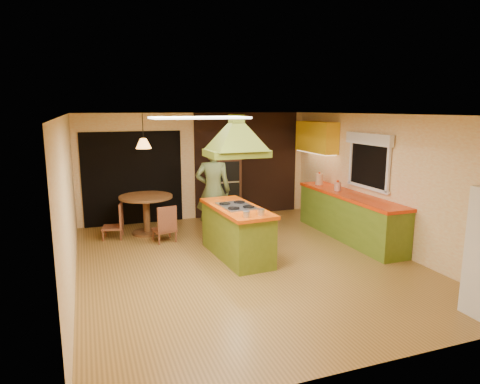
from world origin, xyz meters
name	(u,v)px	position (x,y,z in m)	size (l,w,h in m)	color
ground	(246,262)	(0.00, 0.00, 0.00)	(6.50, 6.50, 0.00)	olive
room_walls	(246,191)	(0.00, 0.00, 1.25)	(5.50, 6.50, 6.50)	#FFE8B6
ceiling_plane	(247,115)	(0.00, 0.00, 2.50)	(6.50, 6.50, 0.00)	silver
brick_panel	(247,164)	(1.25, 3.23, 1.25)	(2.64, 0.03, 2.50)	#381E14
nook_opening	(133,178)	(-1.50, 3.23, 1.05)	(2.20, 0.03, 2.10)	black
right_counter	(349,216)	(2.45, 0.60, 0.46)	(0.62, 3.05, 0.92)	olive
upper_cabinets	(316,137)	(2.57, 2.20, 1.95)	(0.34, 1.40, 0.70)	yellow
window_right	(369,152)	(2.70, 0.40, 1.77)	(0.12, 1.35, 1.06)	black
fluor_panel	(199,118)	(-1.10, -1.20, 2.48)	(1.20, 0.60, 0.03)	white
kitchen_island	(237,231)	(-0.06, 0.33, 0.46)	(0.85, 1.88, 0.93)	olive
range_hood	(236,129)	(-0.06, 0.33, 2.25)	(1.02, 0.74, 0.79)	#61731C
man	(213,191)	(-0.11, 1.60, 0.97)	(0.71, 0.46, 1.94)	#46522B
wall_oven	(226,182)	(0.61, 2.95, 0.88)	(0.58, 0.60, 1.76)	#4D2918
dining_table	(146,207)	(-1.35, 2.32, 0.58)	(1.10, 1.10, 0.82)	brown
chair_left	(112,221)	(-2.05, 2.22, 0.37)	(0.40, 0.40, 0.73)	brown
chair_near	(164,223)	(-1.10, 1.67, 0.37)	(0.41, 0.41, 0.74)	brown
pendant_lamp	(143,143)	(-1.35, 2.32, 1.90)	(0.32, 0.32, 0.20)	#FF9E3F
canister_large	(319,179)	(2.40, 1.72, 1.04)	(0.17, 0.17, 0.25)	beige
canister_medium	(337,186)	(2.40, 0.98, 1.01)	(0.13, 0.13, 0.18)	beige
canister_small	(338,187)	(2.40, 0.96, 1.01)	(0.13, 0.13, 0.18)	beige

